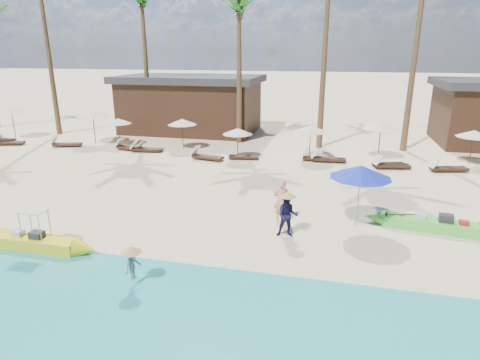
% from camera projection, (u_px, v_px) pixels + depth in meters
% --- Properties ---
extents(ground, '(240.00, 240.00, 0.00)m').
position_uv_depth(ground, '(238.00, 232.00, 14.09)').
color(ground, beige).
rests_on(ground, ground).
extents(wet_sand_strip, '(240.00, 4.50, 0.01)m').
position_uv_depth(wet_sand_strip, '(188.00, 321.00, 9.45)').
color(wet_sand_strip, tan).
rests_on(wet_sand_strip, ground).
extents(green_canoe, '(5.15, 1.11, 0.66)m').
position_uv_depth(green_canoe, '(432.00, 224.00, 14.19)').
color(green_canoe, '#4DD741').
rests_on(green_canoe, ground).
extents(yellow_canoe, '(5.11, 0.68, 1.33)m').
position_uv_depth(yellow_canoe, '(33.00, 242.00, 12.89)').
color(yellow_canoe, yellow).
rests_on(yellow_canoe, ground).
extents(tourist, '(0.65, 0.50, 1.62)m').
position_uv_depth(tourist, '(281.00, 200.00, 14.81)').
color(tourist, tan).
rests_on(tourist, ground).
extents(vendor_green, '(0.80, 0.67, 1.50)m').
position_uv_depth(vendor_green, '(288.00, 216.00, 13.57)').
color(vendor_green, '#121333').
rests_on(vendor_green, ground).
extents(vendor_yellow, '(0.43, 0.61, 0.87)m').
position_uv_depth(vendor_yellow, '(133.00, 265.00, 10.73)').
color(vendor_yellow, gray).
rests_on(vendor_yellow, ground).
extents(blue_umbrella, '(2.15, 2.15, 2.32)m').
position_uv_depth(blue_umbrella, '(361.00, 172.00, 13.86)').
color(blue_umbrella, '#99999E').
rests_on(blue_umbrella, ground).
extents(resort_parasol_1, '(2.20, 2.20, 2.27)m').
position_uv_depth(resort_parasol_1, '(11.00, 110.00, 28.76)').
color(resort_parasol_1, '#341E15').
rests_on(resort_parasol_1, ground).
extents(lounger_1_left, '(1.92, 0.63, 0.65)m').
position_uv_depth(lounger_1_left, '(0.00, 139.00, 28.09)').
color(lounger_1_left, '#341E15').
rests_on(lounger_1_left, ground).
extents(lounger_1_right, '(1.93, 1.09, 0.63)m').
position_uv_depth(lounger_1_right, '(8.00, 142.00, 27.13)').
color(lounger_1_right, '#341E15').
rests_on(lounger_1_right, ground).
extents(resort_parasol_2, '(2.26, 2.26, 2.33)m').
position_uv_depth(resort_parasol_2, '(92.00, 113.00, 27.03)').
color(resort_parasol_2, '#341E15').
rests_on(resort_parasol_2, ground).
extents(lounger_2_left, '(2.02, 1.11, 0.66)m').
position_uv_depth(lounger_2_left, '(65.00, 143.00, 26.66)').
color(lounger_2_left, '#341E15').
rests_on(lounger_2_left, ground).
extents(resort_parasol_3, '(1.76, 1.76, 1.82)m').
position_uv_depth(resort_parasol_3, '(118.00, 121.00, 26.69)').
color(resort_parasol_3, '#341E15').
rests_on(resort_parasol_3, ground).
extents(lounger_3_left, '(2.01, 0.96, 0.66)m').
position_uv_depth(lounger_3_left, '(129.00, 147.00, 25.72)').
color(lounger_3_left, '#341E15').
rests_on(lounger_3_left, ground).
extents(lounger_3_right, '(1.65, 0.55, 0.56)m').
position_uv_depth(lounger_3_right, '(149.00, 148.00, 25.45)').
color(lounger_3_right, '#341E15').
rests_on(lounger_3_right, ground).
extents(resort_parasol_4, '(1.89, 1.89, 1.94)m').
position_uv_depth(resort_parasol_4, '(182.00, 122.00, 25.71)').
color(resort_parasol_4, '#341E15').
rests_on(resort_parasol_4, ground).
extents(lounger_4_left, '(1.94, 0.83, 0.64)m').
position_uv_depth(lounger_4_left, '(144.00, 149.00, 25.30)').
color(lounger_4_left, '#341E15').
rests_on(lounger_4_left, ground).
extents(lounger_4_right, '(2.06, 0.96, 0.67)m').
position_uv_depth(lounger_4_right, '(206.00, 156.00, 23.48)').
color(lounger_4_right, '#341E15').
rests_on(lounger_4_right, ground).
extents(resort_parasol_5, '(1.77, 1.77, 1.82)m').
position_uv_depth(resort_parasol_5, '(238.00, 131.00, 23.22)').
color(resort_parasol_5, '#341E15').
rests_on(resort_parasol_5, ground).
extents(lounger_5_left, '(1.88, 0.85, 0.62)m').
position_uv_depth(lounger_5_left, '(241.00, 156.00, 23.59)').
color(lounger_5_left, '#341E15').
rests_on(lounger_5_left, ground).
extents(resort_parasol_6, '(1.95, 1.95, 2.01)m').
position_uv_depth(resort_parasol_6, '(311.00, 129.00, 23.18)').
color(resort_parasol_6, '#341E15').
rests_on(resort_parasol_6, ground).
extents(lounger_6_left, '(1.90, 0.69, 0.63)m').
position_uv_depth(lounger_6_left, '(316.00, 157.00, 23.21)').
color(lounger_6_left, '#341E15').
rests_on(lounger_6_left, ground).
extents(lounger_6_right, '(2.03, 0.79, 0.67)m').
position_uv_depth(lounger_6_right, '(326.00, 158.00, 22.98)').
color(lounger_6_right, '#341E15').
rests_on(lounger_6_right, ground).
extents(resort_parasol_7, '(2.16, 2.16, 2.22)m').
position_uv_depth(resort_parasol_7, '(381.00, 125.00, 23.07)').
color(resort_parasol_7, '#341E15').
rests_on(resort_parasol_7, ground).
extents(lounger_7_left, '(2.03, 0.98, 0.66)m').
position_uv_depth(lounger_7_left, '(390.00, 165.00, 21.67)').
color(lounger_7_left, '#341E15').
rests_on(lounger_7_left, ground).
extents(lounger_7_right, '(1.91, 1.11, 0.62)m').
position_uv_depth(lounger_7_right, '(387.00, 163.00, 21.95)').
color(lounger_7_right, '#341E15').
rests_on(lounger_7_right, ground).
extents(resort_parasol_8, '(1.88, 1.88, 1.94)m').
position_uv_depth(resort_parasol_8, '(474.00, 134.00, 22.03)').
color(resort_parasol_8, '#341E15').
rests_on(resort_parasol_8, ground).
extents(lounger_8_left, '(2.07, 1.06, 0.67)m').
position_uv_depth(lounger_8_left, '(446.00, 167.00, 21.13)').
color(lounger_8_left, '#341E15').
rests_on(lounger_8_left, ground).
extents(palm_2, '(2.08, 2.08, 11.33)m').
position_uv_depth(palm_2, '(142.00, 4.00, 27.54)').
color(palm_2, brown).
rests_on(palm_2, ground).
extents(palm_3, '(2.08, 2.08, 10.52)m').
position_uv_depth(palm_3, '(239.00, 10.00, 25.42)').
color(palm_3, brown).
rests_on(palm_3, ground).
extents(pavilion_west, '(10.80, 6.60, 4.30)m').
position_uv_depth(pavilion_west, '(191.00, 103.00, 31.38)').
color(pavilion_west, '#341E15').
rests_on(pavilion_west, ground).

